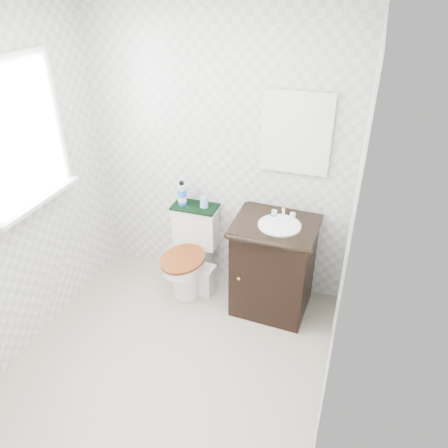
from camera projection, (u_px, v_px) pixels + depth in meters
The scene contains 14 objects.
floor at pixel (166, 368), 3.17m from camera, with size 2.40×2.40×0.00m, color #A49D84.
wall_back at pixel (219, 154), 3.53m from camera, with size 2.40×2.40×0.00m, color silver.
wall_front at pixel (3, 389), 1.57m from camera, with size 2.40×2.40×0.00m, color silver.
wall_left at pixel (0, 199), 2.85m from camera, with size 2.40×2.40×0.00m, color silver.
wall_right at pixel (344, 261), 2.25m from camera, with size 2.40×2.40×0.00m, color silver.
window at pixel (18, 136), 2.87m from camera, with size 0.02×0.70×0.90m, color white.
mirror at pixel (296, 133), 3.22m from camera, with size 0.50×0.02×0.60m, color silver.
toilet at pixel (192, 254), 3.84m from camera, with size 0.40×0.62×0.73m.
vanity at pixel (274, 265), 3.53m from camera, with size 0.66×0.57×0.92m.
trash_bin at pixel (204, 279), 3.83m from camera, with size 0.21×0.18×0.28m.
towel at pixel (195, 207), 3.72m from camera, with size 0.39×0.22×0.02m, color black.
mouthwash_bottle at pixel (182, 194), 3.70m from camera, with size 0.07×0.07×0.21m.
cup at pixel (204, 202), 3.68m from camera, with size 0.07×0.07×0.09m, color #87B6DE.
soap_bar at pixel (273, 215), 3.41m from camera, with size 0.08×0.05×0.02m, color #187273.
Camera 1 is at (1.09, -1.94, 2.52)m, focal length 35.00 mm.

